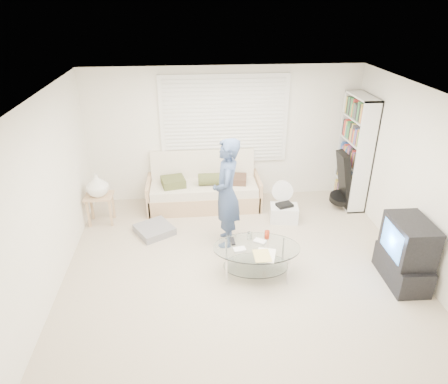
{
  "coord_description": "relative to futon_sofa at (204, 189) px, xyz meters",
  "views": [
    {
      "loc": [
        -0.67,
        -4.8,
        3.59
      ],
      "look_at": [
        -0.19,
        0.3,
        1.04
      ],
      "focal_mm": 32.0,
      "sensor_mm": 36.0,
      "label": 1
    }
  ],
  "objects": [
    {
      "name": "ground",
      "position": [
        0.42,
        -1.87,
        -0.33
      ],
      "size": [
        5.0,
        5.0,
        0.0
      ],
      "primitive_type": "plane",
      "color": "#BBA891",
      "rests_on": "ground"
    },
    {
      "name": "room_shell",
      "position": [
        0.42,
        -1.39,
        1.3
      ],
      "size": [
        5.02,
        4.52,
        2.51
      ],
      "color": "white",
      "rests_on": "ground"
    },
    {
      "name": "window_blinds",
      "position": [
        0.42,
        0.33,
        1.22
      ],
      "size": [
        2.32,
        0.08,
        1.62
      ],
      "color": "silver",
      "rests_on": "ground"
    },
    {
      "name": "futon_sofa",
      "position": [
        0.0,
        0.0,
        0.0
      ],
      "size": [
        2.06,
        0.83,
        1.01
      ],
      "color": "tan",
      "rests_on": "ground"
    },
    {
      "name": "grey_floor_pillow",
      "position": [
        -0.88,
        -0.91,
        -0.27
      ],
      "size": [
        0.75,
        0.75,
        0.12
      ],
      "primitive_type": "cube",
      "rotation": [
        0.0,
        0.0,
        0.53
      ],
      "color": "gray",
      "rests_on": "ground"
    },
    {
      "name": "side_table",
      "position": [
        -1.8,
        -0.46,
        0.35
      ],
      "size": [
        0.46,
        0.37,
        0.92
      ],
      "color": "tan",
      "rests_on": "ground"
    },
    {
      "name": "bookshelf",
      "position": [
        2.74,
        -0.15,
        0.69
      ],
      "size": [
        0.32,
        0.86,
        2.05
      ],
      "color": "white",
      "rests_on": "ground"
    },
    {
      "name": "guitar_case",
      "position": [
        2.53,
        -0.35,
        0.15
      ],
      "size": [
        0.4,
        0.4,
        1.08
      ],
      "color": "black",
      "rests_on": "ground"
    },
    {
      "name": "floor_fan",
      "position": [
        1.38,
        -0.4,
        0.04
      ],
      "size": [
        0.39,
        0.26,
        0.64
      ],
      "color": "white",
      "rests_on": "ground"
    },
    {
      "name": "storage_bin",
      "position": [
        1.36,
        -0.71,
        -0.18
      ],
      "size": [
        0.52,
        0.4,
        0.33
      ],
      "color": "white",
      "rests_on": "ground"
    },
    {
      "name": "tv_unit",
      "position": [
        2.61,
        -2.47,
        0.13
      ],
      "size": [
        0.5,
        0.88,
        0.94
      ],
      "color": "black",
      "rests_on": "ground"
    },
    {
      "name": "coffee_table",
      "position": [
        0.63,
        -2.13,
        0.03
      ],
      "size": [
        1.27,
        0.87,
        0.57
      ],
      "color": "silver",
      "rests_on": "ground"
    },
    {
      "name": "standing_person",
      "position": [
        0.29,
        -1.29,
        0.54
      ],
      "size": [
        0.49,
        0.68,
        1.75
      ],
      "primitive_type": "imported",
      "rotation": [
        0.0,
        0.0,
        -1.69
      ],
      "color": "navy",
      "rests_on": "ground"
    }
  ]
}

